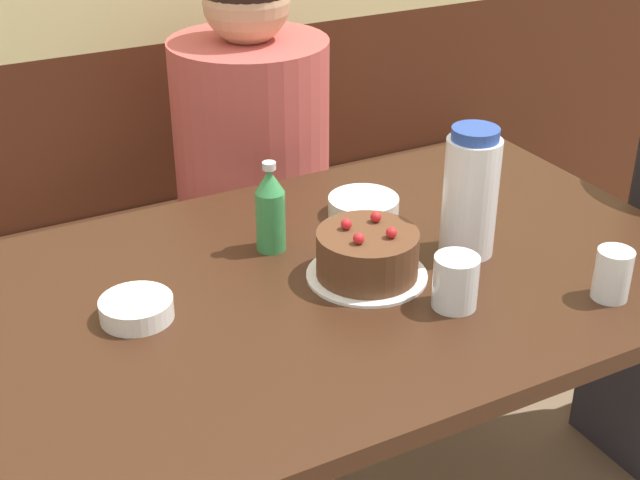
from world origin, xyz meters
TOP-DOWN VIEW (x-y plane):
  - bench_seat at (0.00, 0.83)m, footprint 2.34×0.38m
  - dining_table at (0.00, 0.00)m, footprint 1.46×0.85m
  - birthday_cake at (0.09, -0.03)m, footprint 0.22×0.22m
  - water_pitcher at (0.30, -0.04)m, footprint 0.10×0.10m
  - soju_bottle at (-0.02, 0.15)m, footprint 0.06×0.06m
  - bowl_soup_white at (0.21, 0.19)m, footprint 0.14×0.14m
  - bowl_rice_small at (-0.32, 0.03)m, footprint 0.12×0.12m
  - glass_water_tall at (0.17, -0.18)m, footprint 0.08×0.08m
  - glass_tumbler_short at (0.42, -0.29)m, footprint 0.06×0.06m
  - person_grey_tee at (0.18, 0.69)m, footprint 0.39×0.39m

SIDE VIEW (x-z plane):
  - bench_seat at x=0.00m, z-range 0.00..0.44m
  - person_grey_tee at x=0.18m, z-range 0.00..1.19m
  - dining_table at x=0.00m, z-range 0.28..1.01m
  - bowl_rice_small at x=-0.32m, z-range 0.73..0.77m
  - bowl_soup_white at x=0.21m, z-range 0.73..0.77m
  - birthday_cake at x=0.09m, z-range 0.72..0.83m
  - glass_tumbler_short at x=0.42m, z-range 0.73..0.82m
  - glass_water_tall at x=0.17m, z-range 0.73..0.83m
  - soju_bottle at x=-0.02m, z-range 0.73..0.90m
  - water_pitcher at x=0.30m, z-range 0.73..0.98m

